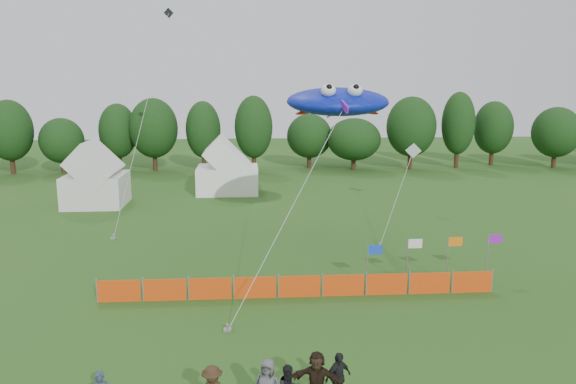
{
  "coord_description": "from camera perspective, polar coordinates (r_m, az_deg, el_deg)",
  "views": [
    {
      "loc": [
        -1.57,
        -16.13,
        9.58
      ],
      "look_at": [
        0.0,
        6.0,
        5.2
      ],
      "focal_mm": 35.0,
      "sensor_mm": 36.0,
      "label": 1
    }
  ],
  "objects": [
    {
      "name": "small_kite_dark",
      "position": [
        40.43,
        -14.24,
        8.5
      ],
      "size": [
        3.1,
        10.7,
        15.04
      ],
      "color": "black",
      "rests_on": "ground"
    },
    {
      "name": "treeline",
      "position": [
        61.38,
        -1.08,
        6.12
      ],
      "size": [
        104.57,
        8.78,
        8.36
      ],
      "color": "#382314",
      "rests_on": "ground"
    },
    {
      "name": "small_kite_white",
      "position": [
        40.32,
        11.8,
        1.75
      ],
      "size": [
        5.58,
        10.45,
        5.06
      ],
      "color": "silver",
      "rests_on": "ground"
    },
    {
      "name": "spectator_d",
      "position": [
        17.88,
        5.11,
        -18.27
      ],
      "size": [
        1.01,
        0.81,
        1.6
      ],
      "primitive_type": "imported",
      "rotation": [
        0.0,
        0.0,
        0.52
      ],
      "color": "black",
      "rests_on": "ground"
    },
    {
      "name": "tent_left",
      "position": [
        46.36,
        -18.97,
        1.19
      ],
      "size": [
        4.57,
        4.57,
        4.03
      ],
      "color": "silver",
      "rests_on": "ground"
    },
    {
      "name": "tent_right",
      "position": [
        49.13,
        -6.16,
        2.11
      ],
      "size": [
        5.34,
        4.28,
        3.77
      ],
      "color": "white",
      "rests_on": "ground"
    },
    {
      "name": "stingray_kite",
      "position": [
        32.69,
        5.03,
        9.13
      ],
      "size": [
        9.13,
        19.23,
        9.52
      ],
      "color": "#0D20C3",
      "rests_on": "ground"
    },
    {
      "name": "spectator_f",
      "position": [
        17.6,
        2.92,
        -18.48
      ],
      "size": [
        1.71,
        0.98,
        1.75
      ],
      "primitive_type": "imported",
      "rotation": [
        0.0,
        0.0,
        -0.3
      ],
      "color": "black",
      "rests_on": "ground"
    },
    {
      "name": "barrier_fence",
      "position": [
        25.64,
        1.16,
        -9.57
      ],
      "size": [
        17.9,
        0.06,
        1.0
      ],
      "color": "#DA420C",
      "rests_on": "ground"
    },
    {
      "name": "flag_row",
      "position": [
        28.05,
        14.47,
        -6.01
      ],
      "size": [
        6.73,
        0.42,
        2.3
      ],
      "color": "gray",
      "rests_on": "ground"
    }
  ]
}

